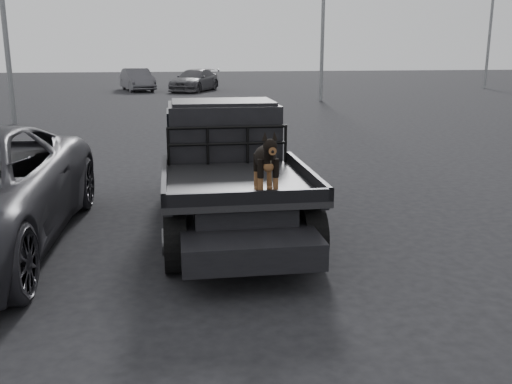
{
  "coord_description": "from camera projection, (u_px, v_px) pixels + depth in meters",
  "views": [
    {
      "loc": [
        -0.62,
        -6.01,
        2.62
      ],
      "look_at": [
        0.25,
        -0.26,
        1.14
      ],
      "focal_mm": 40.0,
      "sensor_mm": 36.0,
      "label": 1
    }
  ],
  "objects": [
    {
      "name": "ground",
      "position": [
        231.0,
        284.0,
        6.49
      ],
      "size": [
        120.0,
        120.0,
        0.0
      ],
      "primitive_type": "plane",
      "color": "black",
      "rests_on": "ground"
    },
    {
      "name": "flatbed_ute",
      "position": [
        230.0,
        197.0,
        8.5
      ],
      "size": [
        2.0,
        5.4,
        0.92
      ],
      "primitive_type": null,
      "color": "black",
      "rests_on": "ground"
    },
    {
      "name": "ute_cab",
      "position": [
        223.0,
        128.0,
        9.19
      ],
      "size": [
        1.72,
        1.3,
        0.88
      ],
      "primitive_type": null,
      "color": "black",
      "rests_on": "flatbed_ute"
    },
    {
      "name": "headache_rack",
      "position": [
        228.0,
        146.0,
        8.52
      ],
      "size": [
        1.8,
        0.08,
        0.55
      ],
      "primitive_type": null,
      "color": "black",
      "rests_on": "flatbed_ute"
    },
    {
      "name": "dog",
      "position": [
        266.0,
        163.0,
        6.76
      ],
      "size": [
        0.32,
        0.6,
        0.74
      ],
      "primitive_type": null,
      "color": "black",
      "rests_on": "flatbed_ute"
    },
    {
      "name": "distant_car_a",
      "position": [
        137.0,
        80.0,
        35.45
      ],
      "size": [
        2.48,
        4.39,
        1.37
      ],
      "primitive_type": "imported",
      "rotation": [
        0.0,
        0.0,
        0.26
      ],
      "color": "#47474C",
      "rests_on": "ground"
    },
    {
      "name": "distant_car_b",
      "position": [
        195.0,
        80.0,
        35.07
      ],
      "size": [
        3.68,
        4.94,
        1.33
      ],
      "primitive_type": "imported",
      "rotation": [
        0.0,
        0.0,
        -0.45
      ],
      "color": "#444347",
      "rests_on": "ground"
    }
  ]
}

